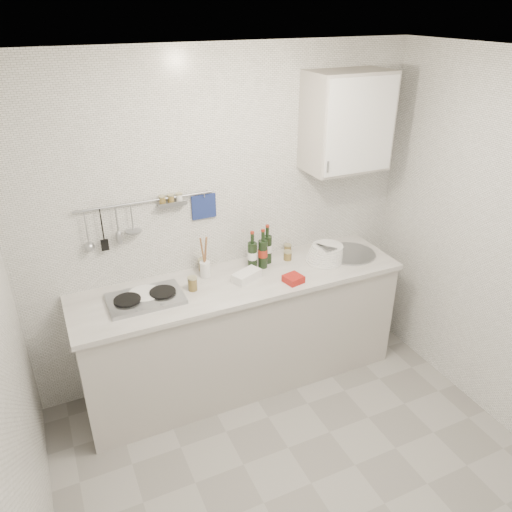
{
  "coord_description": "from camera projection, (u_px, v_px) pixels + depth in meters",
  "views": [
    {
      "loc": [
        -1.22,
        -1.81,
        2.72
      ],
      "look_at": [
        0.03,
        0.9,
        1.2
      ],
      "focal_mm": 35.0,
      "sensor_mm": 36.0,
      "label": 1
    }
  ],
  "objects": [
    {
      "name": "floor",
      "position": [
        311.0,
        483.0,
        3.16
      ],
      "size": [
        3.0,
        3.0,
        0.0
      ],
      "primitive_type": "plane",
      "color": "slate",
      "rests_on": "ground"
    },
    {
      "name": "ceiling",
      "position": [
        342.0,
        63.0,
        2.02
      ],
      "size": [
        3.0,
        3.0,
        0.0
      ],
      "primitive_type": "plane",
      "rotation": [
        3.14,
        0.0,
        0.0
      ],
      "color": "silver",
      "rests_on": "back_wall"
    },
    {
      "name": "back_wall",
      "position": [
        224.0,
        223.0,
        3.72
      ],
      "size": [
        3.0,
        0.02,
        2.5
      ],
      "primitive_type": "cube",
      "color": "silver",
      "rests_on": "floor"
    },
    {
      "name": "wall_left",
      "position": [
        8.0,
        407.0,
        2.03
      ],
      "size": [
        0.02,
        2.8,
        2.5
      ],
      "primitive_type": "cube",
      "color": "silver",
      "rests_on": "floor"
    },
    {
      "name": "counter",
      "position": [
        242.0,
        333.0,
        3.85
      ],
      "size": [
        2.44,
        0.64,
        0.96
      ],
      "color": "#AFA8A1",
      "rests_on": "floor"
    },
    {
      "name": "wall_rail",
      "position": [
        144.0,
        215.0,
        3.39
      ],
      "size": [
        0.98,
        0.09,
        0.34
      ],
      "color": "#93969B",
      "rests_on": "back_wall"
    },
    {
      "name": "wall_cabinet",
      "position": [
        347.0,
        122.0,
        3.59
      ],
      "size": [
        0.6,
        0.38,
        0.7
      ],
      "color": "#AFA8A1",
      "rests_on": "back_wall"
    },
    {
      "name": "plate_stack_hob",
      "position": [
        144.0,
        295.0,
        3.39
      ],
      "size": [
        0.24,
        0.24,
        0.03
      ],
      "rotation": [
        0.0,
        0.0,
        0.02
      ],
      "color": "teal",
      "rests_on": "counter"
    },
    {
      "name": "plate_stack_sink",
      "position": [
        326.0,
        254.0,
        3.87
      ],
      "size": [
        0.31,
        0.29,
        0.12
      ],
      "rotation": [
        0.0,
        0.0,
        0.31
      ],
      "color": "white",
      "rests_on": "counter"
    },
    {
      "name": "wine_bottles",
      "position": [
        261.0,
        248.0,
        3.74
      ],
      "size": [
        0.22,
        0.13,
        0.31
      ],
      "rotation": [
        0.0,
        0.0,
        0.38
      ],
      "color": "black",
      "rests_on": "counter"
    },
    {
      "name": "butter_dish",
      "position": [
        247.0,
        276.0,
        3.61
      ],
      "size": [
        0.24,
        0.18,
        0.06
      ],
      "primitive_type": "cube",
      "rotation": [
        0.0,
        0.0,
        0.4
      ],
      "color": "white",
      "rests_on": "counter"
    },
    {
      "name": "strawberry_punnet",
      "position": [
        293.0,
        279.0,
        3.58
      ],
      "size": [
        0.14,
        0.14,
        0.05
      ],
      "primitive_type": "cube",
      "rotation": [
        0.0,
        0.0,
        0.21
      ],
      "color": "red",
      "rests_on": "counter"
    },
    {
      "name": "utensil_crock",
      "position": [
        205.0,
        267.0,
        3.63
      ],
      "size": [
        0.08,
        0.08,
        0.32
      ],
      "rotation": [
        0.0,
        0.0,
        0.23
      ],
      "color": "white",
      "rests_on": "counter"
    },
    {
      "name": "jar_a",
      "position": [
        203.0,
        265.0,
        3.72
      ],
      "size": [
        0.06,
        0.06,
        0.1
      ],
      "rotation": [
        0.0,
        0.0,
        -0.05
      ],
      "color": "brown",
      "rests_on": "counter"
    },
    {
      "name": "jar_b",
      "position": [
        288.0,
        248.0,
        4.01
      ],
      "size": [
        0.06,
        0.06,
        0.07
      ],
      "rotation": [
        0.0,
        0.0,
        -0.17
      ],
      "color": "brown",
      "rests_on": "counter"
    },
    {
      "name": "jar_c",
      "position": [
        288.0,
        255.0,
        3.88
      ],
      "size": [
        0.07,
        0.07,
        0.07
      ],
      "rotation": [
        0.0,
        0.0,
        -0.02
      ],
      "color": "brown",
      "rests_on": "counter"
    },
    {
      "name": "jar_d",
      "position": [
        193.0,
        284.0,
        3.47
      ],
      "size": [
        0.07,
        0.07,
        0.1
      ],
      "rotation": [
        0.0,
        0.0,
        0.11
      ],
      "color": "brown",
      "rests_on": "counter"
    }
  ]
}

